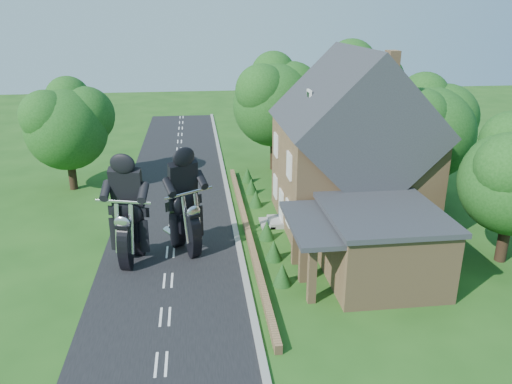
{
  "coord_description": "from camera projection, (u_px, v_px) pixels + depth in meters",
  "views": [
    {
      "loc": [
        1.58,
        -21.09,
        11.99
      ],
      "look_at": [
        4.7,
        4.07,
        2.8
      ],
      "focal_mm": 35.0,
      "sensor_mm": 36.0,
      "label": 1
    }
  ],
  "objects": [
    {
      "name": "house",
      "position": [
        351.0,
        152.0,
        28.91
      ],
      "size": [
        9.54,
        8.64,
        10.24
      ],
      "color": "#92714A",
      "rests_on": "ground"
    },
    {
      "name": "road",
      "position": [
        168.0,
        281.0,
        23.58
      ],
      "size": [
        7.0,
        80.0,
        0.02
      ],
      "primitive_type": "cube",
      "color": "black",
      "rests_on": "ground"
    },
    {
      "name": "motorcycle_follow",
      "position": [
        132.0,
        247.0,
        24.97
      ],
      "size": [
        0.95,
        1.92,
        1.73
      ],
      "primitive_type": null,
      "rotation": [
        0.0,
        0.0,
        2.87
      ],
      "color": "black",
      "rests_on": "ground"
    },
    {
      "name": "motorcycle_lead",
      "position": [
        186.0,
        237.0,
        26.11
      ],
      "size": [
        1.38,
        1.82,
        1.72
      ],
      "primitive_type": null,
      "rotation": [
        0.0,
        0.0,
        3.7
      ],
      "color": "black",
      "rests_on": "ground"
    },
    {
      "name": "shrub_c",
      "position": [
        267.0,
        230.0,
        27.74
      ],
      "size": [
        0.9,
        0.9,
        1.1
      ],
      "primitive_type": "cone",
      "color": "#143B12",
      "rests_on": "ground"
    },
    {
      "name": "shrub_e",
      "position": [
        251.0,
        186.0,
        34.74
      ],
      "size": [
        0.9,
        0.9,
        1.1
      ],
      "primitive_type": "cone",
      "color": "#143B12",
      "rests_on": "ground"
    },
    {
      "name": "tree_behind_left",
      "position": [
        280.0,
        97.0,
        38.55
      ],
      "size": [
        6.94,
        6.4,
        9.16
      ],
      "color": "black",
      "rests_on": "ground"
    },
    {
      "name": "kerb",
      "position": [
        245.0,
        275.0,
        23.98
      ],
      "size": [
        0.3,
        80.0,
        0.12
      ],
      "primitive_type": "cube",
      "color": "gray",
      "rests_on": "ground"
    },
    {
      "name": "ground",
      "position": [
        168.0,
        281.0,
        23.58
      ],
      "size": [
        120.0,
        120.0,
        0.0
      ],
      "primitive_type": "plane",
      "color": "#1D4A14",
      "rests_on": "ground"
    },
    {
      "name": "shrub_a",
      "position": [
        282.0,
        274.0,
        23.08
      ],
      "size": [
        0.9,
        0.9,
        1.1
      ],
      "primitive_type": "cone",
      "color": "#143B12",
      "rests_on": "ground"
    },
    {
      "name": "tree_behind_house",
      "position": [
        359.0,
        91.0,
        38.16
      ],
      "size": [
        7.81,
        7.2,
        10.08
      ],
      "color": "black",
      "rests_on": "ground"
    },
    {
      "name": "garden_wall",
      "position": [
        247.0,
        229.0,
        28.68
      ],
      "size": [
        0.3,
        22.0,
        0.4
      ],
      "primitive_type": "cube",
      "color": "#92714A",
      "rests_on": "ground"
    },
    {
      "name": "shrub_f",
      "position": [
        248.0,
        175.0,
        37.07
      ],
      "size": [
        0.9,
        0.9,
        1.1
      ],
      "primitive_type": "cone",
      "color": "#143B12",
      "rests_on": "ground"
    },
    {
      "name": "tree_far_road",
      "position": [
        72.0,
        122.0,
        34.3
      ],
      "size": [
        6.08,
        5.6,
        7.84
      ],
      "color": "black",
      "rests_on": "ground"
    },
    {
      "name": "tree_house_right",
      "position": [
        433.0,
        125.0,
        31.78
      ],
      "size": [
        6.51,
        6.0,
        8.4
      ],
      "color": "black",
      "rests_on": "ground"
    },
    {
      "name": "shrub_b",
      "position": [
        274.0,
        250.0,
        25.41
      ],
      "size": [
        0.9,
        0.9,
        1.1
      ],
      "primitive_type": "cone",
      "color": "#143B12",
      "rests_on": "ground"
    },
    {
      "name": "shrub_d",
      "position": [
        256.0,
        198.0,
        32.41
      ],
      "size": [
        0.9,
        0.9,
        1.1
      ],
      "primitive_type": "cone",
      "color": "#143B12",
      "rests_on": "ground"
    },
    {
      "name": "annex",
      "position": [
        378.0,
        243.0,
        23.38
      ],
      "size": [
        7.05,
        5.94,
        3.44
      ],
      "color": "#92714A",
      "rests_on": "ground"
    }
  ]
}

